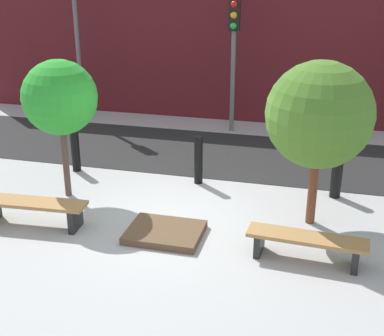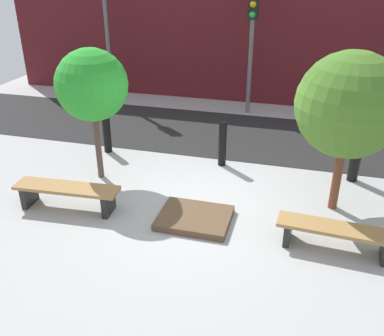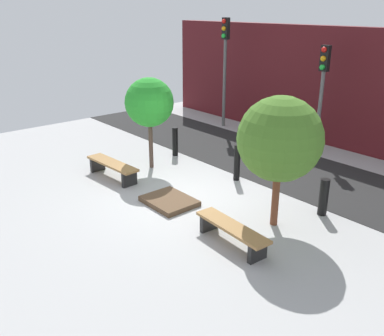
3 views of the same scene
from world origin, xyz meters
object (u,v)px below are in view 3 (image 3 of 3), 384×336
bench_left (112,167)px  tree_behind_right_bench (280,139)px  bench_right (232,231)px  planter_bed (169,201)px  tree_behind_left_bench (149,103)px  bollard_center (324,197)px  bollard_far_left (175,141)px  traffic_light_mid_west (323,80)px  bollard_left (237,163)px  traffic_light_west (225,54)px

bench_left → tree_behind_right_bench: tree_behind_right_bench is taller
bench_right → planter_bed: bearing=178.8°
tree_behind_left_bench → planter_bed: bearing=-25.5°
tree_behind_left_bench → tree_behind_right_bench: 4.66m
tree_behind_right_bench → bollard_center: (0.41, 1.22, -1.52)m
bollard_far_left → traffic_light_mid_west: bearing=53.4°
bollard_center → traffic_light_mid_west: 4.98m
bollard_center → bollard_left: bearing=180.0°
bench_right → bollard_left: bearing=136.3°
traffic_light_west → bollard_far_left: bearing=-66.6°
bollard_left → traffic_light_mid_west: traffic_light_mid_west is taller
bollard_left → traffic_light_mid_west: (0.00, 3.69, 1.86)m
planter_bed → bollard_center: (2.74, 2.34, 0.38)m
tree_behind_left_bench → bollard_far_left: bearing=108.7°
bollard_left → tree_behind_left_bench: bearing=-152.3°
bench_right → traffic_light_mid_west: traffic_light_mid_west is taller
tree_behind_left_bench → traffic_light_mid_west: traffic_light_mid_west is taller
planter_bed → bollard_far_left: (-2.74, 2.34, 0.40)m
bench_right → bollard_center: size_ratio=2.10×
bollard_center → traffic_light_mid_west: (-2.74, 3.69, 1.93)m
planter_bed → bollard_left: bearing=90.0°
bollard_far_left → tree_behind_left_bench: bearing=-71.3°
tree_behind_left_bench → bollard_left: 3.00m
bollard_center → traffic_light_mid_west: size_ratio=0.26×
planter_bed → bollard_left: (0.00, 2.34, 0.45)m
bollard_far_left → bollard_center: (5.49, 0.00, -0.02)m
planter_bed → tree_behind_left_bench: bearing=154.5°
bench_left → traffic_light_west: (-2.01, 6.23, 2.48)m
tree_behind_right_bench → traffic_light_west: size_ratio=0.69×
bench_right → traffic_light_west: 9.46m
bollard_center → traffic_light_west: 8.33m
traffic_light_west → bollard_left: bearing=-40.4°
tree_behind_left_bench → bollard_left: tree_behind_left_bench is taller
bench_left → tree_behind_right_bench: size_ratio=0.68×
bench_right → tree_behind_left_bench: bearing=168.0°
traffic_light_west → traffic_light_mid_west: traffic_light_west is taller
planter_bed → bollard_center: size_ratio=1.41×
tree_behind_right_bench → bollard_far_left: (-5.07, 1.22, -1.49)m
tree_behind_left_bench → traffic_light_mid_west: bearing=64.6°
bench_right → tree_behind_left_bench: tree_behind_left_bench is taller
bollard_center → tree_behind_right_bench: bearing=-108.7°
bench_right → bollard_center: 2.57m
bench_right → tree_behind_right_bench: bearing=93.7°
bench_right → traffic_light_west: bearing=140.7°
traffic_light_mid_west → planter_bed: bearing=-90.0°
tree_behind_left_bench → tree_behind_right_bench: (4.66, -0.00, 0.00)m
tree_behind_right_bench → traffic_light_west: bearing=143.6°
bench_right → tree_behind_left_bench: size_ratio=0.69×
bollard_far_left → traffic_light_west: (-1.60, 3.69, 2.36)m
tree_behind_right_bench → traffic_light_west: traffic_light_west is taller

